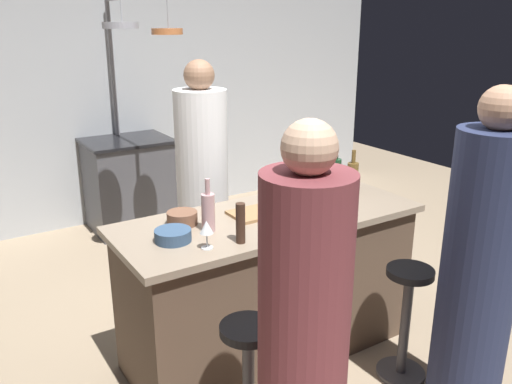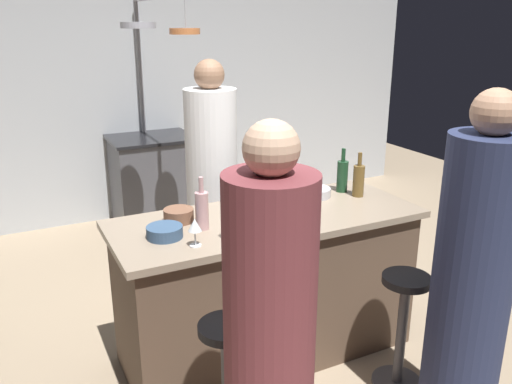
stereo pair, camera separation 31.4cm
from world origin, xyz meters
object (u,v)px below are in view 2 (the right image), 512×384
bar_stool_right (402,326)px  wine_glass_near_left_guest (195,226)px  chef (213,191)px  bar_stool_left (227,381)px  cutting_board (256,213)px  mixing_bowl_blue (165,232)px  mixing_bowl_wooden (179,215)px  guest_right (471,287)px  wine_glass_by_chef (288,206)px  guest_left (269,349)px  wine_bottle_green (342,175)px  pepper_mill (230,222)px  stove_range (154,180)px  wine_bottle_rose (202,209)px  wine_bottle_amber (359,180)px  mixing_bowl_steel (315,192)px

bar_stool_right → wine_glass_near_left_guest: 1.27m
chef → wine_glass_near_left_guest: 1.21m
bar_stool_left → cutting_board: (0.48, 0.67, 0.53)m
mixing_bowl_blue → mixing_bowl_wooden: (0.14, 0.19, 0.01)m
guest_right → wine_glass_by_chef: 1.01m
chef → bar_stool_left: chef is taller
guest_left → wine_bottle_green: bearing=45.5°
guest_left → wine_glass_near_left_guest: size_ratio=11.40×
cutting_board → wine_glass_by_chef: 0.25m
wine_glass_near_left_guest → wine_glass_by_chef: same height
chef → pepper_mill: (-0.35, -1.10, 0.20)m
stove_range → wine_bottle_rose: (-0.41, -2.47, 0.56)m
wine_bottle_rose → wine_glass_by_chef: (0.45, -0.14, -0.00)m
bar_stool_left → cutting_board: bearing=54.4°
wine_bottle_green → wine_bottle_amber: size_ratio=1.01×
bar_stool_left → mixing_bowl_blue: mixing_bowl_blue is taller
wine_glass_by_chef → chef: bearing=92.1°
chef → bar_stool_left: 1.63m
mixing_bowl_wooden → chef: bearing=55.5°
mixing_bowl_steel → mixing_bowl_blue: size_ratio=1.06×
chef → guest_right: 1.93m
wine_bottle_amber → mixing_bowl_wooden: 1.17m
guest_right → wine_bottle_rose: bearing=134.2°
stove_range → pepper_mill: (-0.34, -2.70, 0.56)m
bar_stool_right → wine_bottle_green: (0.13, 0.81, 0.63)m
bar_stool_right → mixing_bowl_blue: (-1.14, 0.58, 0.56)m
pepper_mill → wine_bottle_rose: 0.24m
guest_left → pepper_mill: 0.80m
stove_range → wine_bottle_rose: 2.56m
mixing_bowl_steel → mixing_bowl_blue: mixing_bowl_blue is taller
wine_bottle_amber → wine_bottle_rose: size_ratio=0.98×
cutting_board → wine_bottle_green: bearing=10.8°
guest_right → wine_glass_near_left_guest: 1.34m
guest_right → mixing_bowl_blue: (-1.17, 0.95, 0.14)m
guest_right → mixing_bowl_blue: guest_right is taller
bar_stool_left → mixing_bowl_wooden: mixing_bowl_wooden is taller
bar_stool_right → bar_stool_left: (-1.04, 0.00, 0.00)m
chef → wine_glass_near_left_guest: size_ratio=11.83×
guest_left → stove_range: bearing=81.6°
guest_right → wine_bottle_amber: guest_right is taller
chef → wine_bottle_rose: 0.99m
bar_stool_left → mixing_bowl_steel: mixing_bowl_steel is taller
bar_stool_left → wine_bottle_amber: wine_bottle_amber is taller
stove_range → wine_bottle_amber: 2.55m
bar_stool_right → guest_right: size_ratio=0.40×
bar_stool_left → wine_bottle_green: size_ratio=2.36×
guest_left → wine_glass_near_left_guest: guest_left is taller
bar_stool_right → wine_glass_near_left_guest: bearing=158.7°
guest_right → wine_bottle_amber: size_ratio=6.00×
bar_stool_right → guest_left: guest_left is taller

